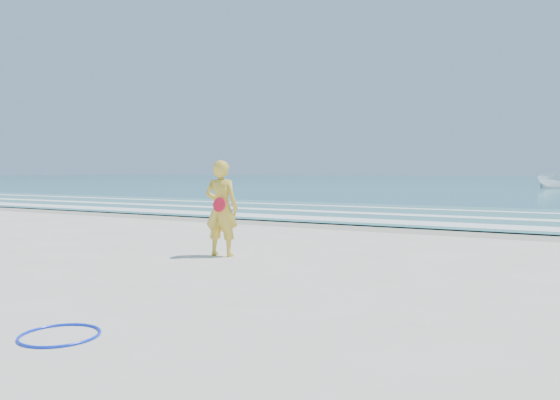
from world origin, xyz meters
The scene contains 10 objects.
ground centered at (0.00, 0.00, 0.00)m, with size 400.00×400.00×0.00m, color silver.
wet_sand centered at (0.00, 9.00, 0.00)m, with size 400.00×2.40×0.00m, color #B2A893.
ocean centered at (0.00, 105.00, 0.02)m, with size 400.00×190.00×0.04m, color #19727F.
shallow centered at (0.00, 14.00, 0.04)m, with size 400.00×10.00×0.01m, color #59B7AD.
foam_near centered at (0.00, 10.30, 0.05)m, with size 400.00×1.40×0.01m, color white.
foam_mid centered at (0.00, 13.20, 0.05)m, with size 400.00×0.90×0.01m, color white.
foam_far centered at (0.00, 16.50, 0.05)m, with size 400.00×0.60×0.01m, color white.
hoop centered at (0.97, -2.43, 0.01)m, with size 0.77×0.77×0.03m, color #0D2BEB.
boat centered at (3.34, 50.29, 0.79)m, with size 1.46×3.89×1.50m, color white.
woman centered at (-0.60, 2.48, 0.90)m, with size 0.72×0.53×1.81m.
Camera 1 is at (5.38, -5.92, 1.60)m, focal length 35.00 mm.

